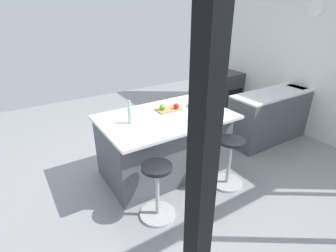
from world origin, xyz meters
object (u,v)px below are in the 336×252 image
at_px(oven_range, 226,91).
at_px(fruit_bowl, 197,104).
at_px(stool_by_window, 229,164).
at_px(kitchen_island, 165,143).
at_px(water_bottle, 130,114).
at_px(apple_red, 176,106).
at_px(stool_middle, 157,193).
at_px(cutting_board, 168,109).
at_px(apple_green, 162,107).

xyz_separation_m(oven_range, fruit_bowl, (2.10, 1.48, 0.53)).
bearing_deg(stool_by_window, kitchen_island, -53.14).
height_order(oven_range, water_bottle, water_bottle).
distance_m(stool_by_window, apple_red, 1.12).
distance_m(stool_middle, cutting_board, 1.30).
height_order(cutting_board, apple_green, apple_green).
height_order(kitchen_island, cutting_board, cutting_board).
xyz_separation_m(apple_red, fruit_bowl, (-0.36, 0.05, -0.02)).
bearing_deg(stool_by_window, cutting_board, -64.08).
bearing_deg(fruit_bowl, apple_green, -12.10).
height_order(apple_green, fruit_bowl, apple_green).
bearing_deg(oven_range, fruit_bowl, 35.27).
bearing_deg(apple_red, stool_middle, 45.31).
bearing_deg(oven_range, apple_green, 27.23).
bearing_deg(stool_by_window, water_bottle, -34.47).
bearing_deg(apple_green, cutting_board, 174.02).
relative_size(apple_red, fruit_bowl, 0.32).
distance_m(kitchen_island, stool_middle, 0.98).
distance_m(cutting_board, apple_green, 0.11).
bearing_deg(water_bottle, cutting_board, -168.73).
relative_size(stool_by_window, water_bottle, 2.30).
height_order(stool_middle, apple_green, apple_green).
distance_m(kitchen_island, cutting_board, 0.51).
height_order(cutting_board, fruit_bowl, fruit_bowl).
distance_m(apple_green, fruit_bowl, 0.57).
distance_m(water_bottle, fruit_bowl, 1.13).
relative_size(oven_range, cutting_board, 2.49).
xyz_separation_m(stool_by_window, water_bottle, (1.11, -0.76, 0.72)).
bearing_deg(apple_green, apple_red, 160.37).
distance_m(oven_range, kitchen_island, 3.09).
relative_size(stool_by_window, apple_green, 8.11).
xyz_separation_m(oven_range, apple_green, (2.65, 1.36, 0.56)).
relative_size(cutting_board, water_bottle, 1.15).
xyz_separation_m(oven_range, apple_red, (2.45, 1.44, 0.55)).
relative_size(cutting_board, apple_red, 4.37).
bearing_deg(cutting_board, stool_by_window, 115.92).
bearing_deg(stool_middle, cutting_board, -128.97).
relative_size(stool_by_window, apple_red, 8.70).
distance_m(stool_by_window, water_bottle, 1.53).
bearing_deg(oven_range, stool_by_window, 46.97).
bearing_deg(fruit_bowl, water_bottle, 1.30).
distance_m(stool_by_window, cutting_board, 1.17).
distance_m(stool_by_window, fruit_bowl, 1.01).
xyz_separation_m(stool_by_window, apple_green, (0.53, -0.91, 0.66)).
height_order(oven_range, stool_middle, oven_range).
bearing_deg(stool_by_window, apple_green, -59.56).
relative_size(oven_range, water_bottle, 2.86).
xyz_separation_m(cutting_board, apple_red, (-0.10, 0.06, 0.05)).
height_order(oven_range, fruit_bowl, fruit_bowl).
bearing_deg(apple_red, apple_green, -19.63).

